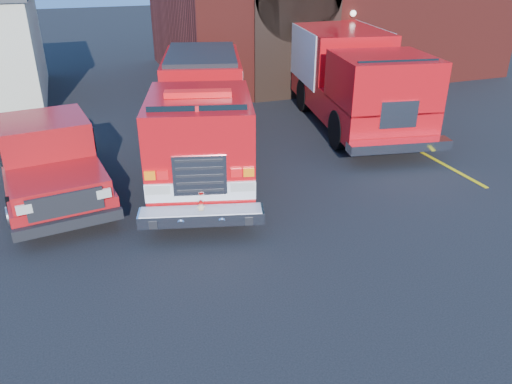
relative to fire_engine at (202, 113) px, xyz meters
name	(u,v)px	position (x,y,z in m)	size (l,w,h in m)	color
ground	(237,223)	(-0.28, -3.84, -1.39)	(100.00, 100.00, 0.00)	black
parking_stripe_near	(447,166)	(6.22, -2.84, -1.39)	(0.12, 3.00, 0.01)	#DFBE0B
parking_stripe_mid	(386,133)	(6.22, 0.16, -1.39)	(0.12, 3.00, 0.01)	#DFBE0B
parking_stripe_far	(342,109)	(6.22, 3.16, -1.39)	(0.12, 3.00, 0.01)	#DFBE0B
fire_engine	(202,113)	(0.00, 0.00, 0.00)	(4.64, 9.04, 2.68)	black
pickup_truck	(48,156)	(-4.07, -0.61, -0.48)	(2.82, 6.11, 1.93)	black
secondary_truck	(347,72)	(5.79, 2.29, 0.22)	(4.43, 9.46, 2.95)	black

